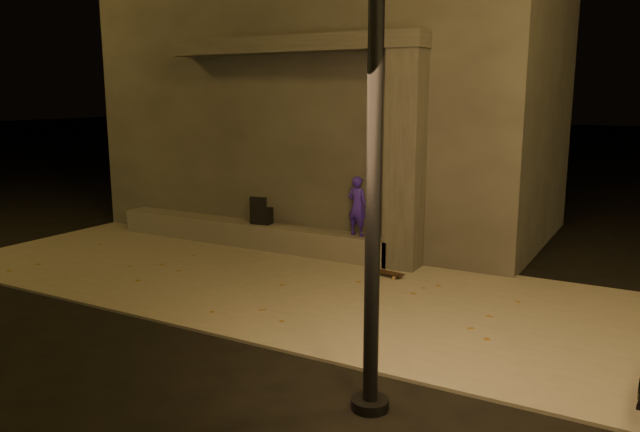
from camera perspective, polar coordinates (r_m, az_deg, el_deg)
The scene contains 9 objects.
ground at distance 8.55m, azimuth -13.12°, elevation -9.22°, with size 120.00×120.00×0.00m, color black.
sidewalk at distance 10.02m, azimuth -5.37°, elevation -5.82°, with size 11.00×4.40×0.04m, color #69635C.
building at distance 13.96m, azimuth 1.69°, elevation 9.77°, with size 9.00×5.10×5.22m.
ledge at distance 12.18m, azimuth -6.50°, elevation -1.61°, with size 6.00×0.55×0.45m, color #57534E.
column at distance 10.39m, azimuth 7.82°, elevation 4.99°, with size 0.55×0.55×3.60m, color #353230.
canopy at distance 11.40m, azimuth -2.52°, elevation 15.37°, with size 5.00×0.70×0.28m, color #353230.
skateboarder at distance 10.85m, azimuth 3.44°, elevation 0.92°, with size 0.38×0.25×1.05m, color #2E19A8.
backpack at distance 11.92m, azimuth -5.35°, elevation 0.15°, with size 0.41×0.30×0.54m.
skateboard at distance 10.15m, azimuth 5.92°, elevation -5.13°, with size 0.69×0.30×0.07m.
Camera 1 is at (5.50, -5.85, 2.92)m, focal length 35.00 mm.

